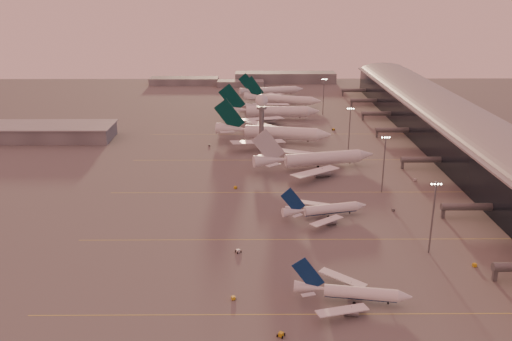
{
  "coord_description": "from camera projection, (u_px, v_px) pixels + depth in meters",
  "views": [
    {
      "loc": [
        -0.05,
        -159.3,
        83.4
      ],
      "look_at": [
        1.59,
        59.58,
        8.29
      ],
      "focal_mm": 38.0,
      "sensor_mm": 36.0,
      "label": 1
    }
  ],
  "objects": [
    {
      "name": "greentail_a",
      "position": [
        273.0,
        135.0,
        301.82
      ],
      "size": [
        65.34,
        52.28,
        23.96
      ],
      "color": "white",
      "rests_on": "ground"
    },
    {
      "name": "gsv_truck_b",
      "position": [
        394.0,
        209.0,
        210.59
      ],
      "size": [
        5.3,
        3.02,
        2.02
      ],
      "color": "#57595C",
      "rests_on": "ground"
    },
    {
      "name": "mast_c",
      "position": [
        349.0,
        128.0,
        277.68
      ],
      "size": [
        3.6,
        0.56,
        25.0
      ],
      "color": "slate",
      "rests_on": "ground"
    },
    {
      "name": "gsv_truck_a",
      "position": [
        235.0,
        296.0,
        151.18
      ],
      "size": [
        5.76,
        3.55,
        2.19
      ],
      "color": "gold",
      "rests_on": "ground"
    },
    {
      "name": "radar_tower",
      "position": [
        262.0,
        110.0,
        284.47
      ],
      "size": [
        6.4,
        6.4,
        31.1
      ],
      "color": "slate",
      "rests_on": "ground"
    },
    {
      "name": "taxiway_markings",
      "position": [
        323.0,
        191.0,
        230.91
      ],
      "size": [
        180.0,
        185.25,
        0.02
      ],
      "color": "#DFD64F",
      "rests_on": "ground"
    },
    {
      "name": "widebody_white",
      "position": [
        315.0,
        162.0,
        258.07
      ],
      "size": [
        59.73,
        47.34,
        21.34
      ],
      "color": "white",
      "rests_on": "ground"
    },
    {
      "name": "gsv_catering_b",
      "position": [
        416.0,
        177.0,
        242.69
      ],
      "size": [
        5.39,
        3.25,
        4.12
      ],
      "color": "silver",
      "rests_on": "ground"
    },
    {
      "name": "distant_horizon",
      "position": [
        255.0,
        79.0,
        484.02
      ],
      "size": [
        165.0,
        37.5,
        9.0
      ],
      "color": "slate",
      "rests_on": "ground"
    },
    {
      "name": "greentail_b",
      "position": [
        270.0,
        113.0,
        352.36
      ],
      "size": [
        65.48,
        52.89,
        23.79
      ],
      "color": "white",
      "rests_on": "ground"
    },
    {
      "name": "mast_b",
      "position": [
        384.0,
        161.0,
        225.69
      ],
      "size": [
        3.6,
        0.56,
        25.0
      ],
      "color": "slate",
      "rests_on": "ground"
    },
    {
      "name": "mast_a",
      "position": [
        433.0,
        214.0,
        173.69
      ],
      "size": [
        3.6,
        0.56,
        25.0
      ],
      "color": "slate",
      "rests_on": "ground"
    },
    {
      "name": "ground",
      "position": [
        253.0,
        253.0,
        177.74
      ],
      "size": [
        700.0,
        700.0,
        0.0
      ],
      "primitive_type": "plane",
      "color": "#585555",
      "rests_on": "ground"
    },
    {
      "name": "gsv_truck_d",
      "position": [
        209.0,
        144.0,
        295.52
      ],
      "size": [
        2.84,
        5.45,
        2.09
      ],
      "color": "#57595C",
      "rests_on": "ground"
    },
    {
      "name": "gsv_tug_hangar",
      "position": [
        333.0,
        129.0,
        328.03
      ],
      "size": [
        3.88,
        2.44,
        1.08
      ],
      "color": "gold",
      "rests_on": "ground"
    },
    {
      "name": "gsv_truck_c",
      "position": [
        236.0,
        186.0,
        233.94
      ],
      "size": [
        5.28,
        5.63,
        2.3
      ],
      "color": "gold",
      "rests_on": "ground"
    },
    {
      "name": "terminal",
      "position": [
        461.0,
        134.0,
        279.22
      ],
      "size": [
        57.0,
        362.0,
        23.04
      ],
      "color": "black",
      "rests_on": "ground"
    },
    {
      "name": "gsv_tug_near",
      "position": [
        281.0,
        335.0,
        135.36
      ],
      "size": [
        3.83,
        4.46,
        1.09
      ],
      "color": "gold",
      "rests_on": "ground"
    },
    {
      "name": "gsv_catering_a",
      "position": [
        476.0,
        261.0,
        168.47
      ],
      "size": [
        5.58,
        3.17,
        4.33
      ],
      "color": "gold",
      "rests_on": "ground"
    },
    {
      "name": "greentail_d",
      "position": [
        272.0,
        92.0,
        427.33
      ],
      "size": [
        51.97,
        41.46,
        19.26
      ],
      "color": "white",
      "rests_on": "ground"
    },
    {
      "name": "narrowbody_near",
      "position": [
        352.0,
        294.0,
        149.28
      ],
      "size": [
        32.9,
        26.06,
        12.92
      ],
      "color": "white",
      "rests_on": "ground"
    },
    {
      "name": "gsv_tug_far",
      "position": [
        306.0,
        165.0,
        263.57
      ],
      "size": [
        3.19,
        4.13,
        1.04
      ],
      "color": "silver",
      "rests_on": "ground"
    },
    {
      "name": "narrowbody_mid",
      "position": [
        325.0,
        211.0,
        204.16
      ],
      "size": [
        33.84,
        26.68,
        13.46
      ],
      "color": "white",
      "rests_on": "ground"
    },
    {
      "name": "mast_d",
      "position": [
        324.0,
        95.0,
        362.79
      ],
      "size": [
        3.6,
        0.56,
        25.0
      ],
      "color": "slate",
      "rests_on": "ground"
    },
    {
      "name": "gsv_tug_mid",
      "position": [
        238.0,
        251.0,
        177.9
      ],
      "size": [
        3.83,
        4.26,
        1.05
      ],
      "color": "silver",
      "rests_on": "ground"
    },
    {
      "name": "greentail_c",
      "position": [
        283.0,
        101.0,
        392.35
      ],
      "size": [
        56.41,
        44.92,
        21.05
      ],
      "color": "white",
      "rests_on": "ground"
    },
    {
      "name": "hangar",
      "position": [
        42.0,
        132.0,
        307.9
      ],
      "size": [
        82.0,
        27.0,
        8.5
      ],
      "color": "slate",
      "rests_on": "ground"
    }
  ]
}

